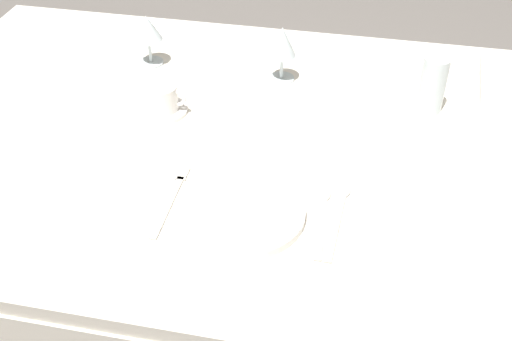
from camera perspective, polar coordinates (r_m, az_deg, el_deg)
The scene contains 12 objects.
ground_plane at distance 1.95m, azimuth 0.39°, elevation -14.95°, with size 6.00×6.00×0.00m, color slate.
dining_table at distance 1.47m, azimuth 0.49°, elevation 0.40°, with size 1.80×1.11×0.74m.
dinner_plate at distance 1.21m, azimuth -1.14°, elevation -3.89°, with size 0.24×0.24×0.02m, color white.
fork_outer at distance 1.27m, azimuth -7.70°, elevation -2.50°, with size 0.02×0.22×0.00m.
spoon_soup at distance 1.23m, azimuth 6.06°, elevation -3.89°, with size 0.03×0.20×0.01m.
spoon_dessert at distance 1.23m, azimuth 7.57°, elevation -3.76°, with size 0.03×0.22×0.01m.
saucer_left at distance 1.52m, azimuth -8.52°, elevation 5.46°, with size 0.12×0.12×0.01m, color white.
coffee_cup_left at distance 1.50m, azimuth -8.59°, elevation 6.61°, with size 0.10×0.08×0.06m.
wine_glass_centre at distance 1.69m, azimuth -9.86°, elevation 12.47°, with size 0.07×0.07×0.14m.
wine_glass_left at distance 1.59m, azimuth 2.45°, elevation 11.42°, with size 0.07×0.07×0.15m.
drink_tumbler at distance 1.54m, azimuth 15.81°, elevation 7.54°, with size 0.06×0.06×0.14m.
napkin_folded at distance 1.60m, azimuth 19.29°, elevation 8.24°, with size 0.06×0.06×0.14m, color white.
Camera 1 is at (0.22, -1.13, 1.57)m, focal length 43.89 mm.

